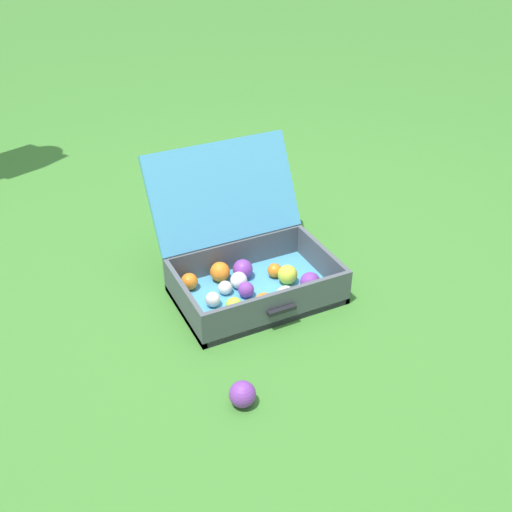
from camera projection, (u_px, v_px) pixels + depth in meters
name	position (u px, v px, depth m)	size (l,w,h in m)	color
ground_plane	(241.00, 294.00, 2.41)	(16.00, 16.00, 0.00)	#3D7A2D
open_suitcase	(248.00, 264.00, 2.39)	(0.60, 0.61, 0.50)	#4799C6
stray_ball_on_grass	(242.00, 394.00, 1.91)	(0.08, 0.08, 0.08)	purple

